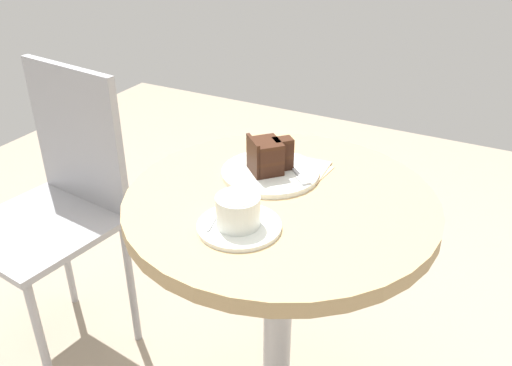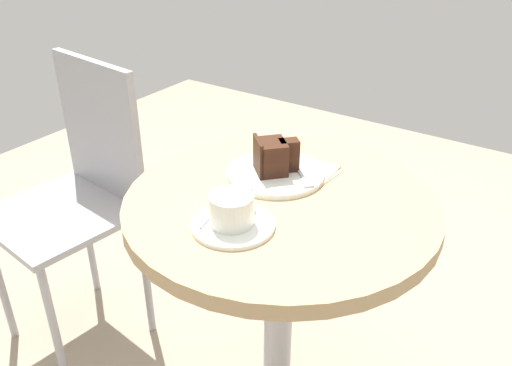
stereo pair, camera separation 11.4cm
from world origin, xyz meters
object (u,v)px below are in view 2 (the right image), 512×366
Objects in this scene: cake_plate at (276,174)px; fork at (302,175)px; coffee_cup at (232,209)px; teaspoon at (214,212)px; napkin at (305,172)px; cake_slice at (273,156)px; cafe_chair at (81,183)px; saucer at (233,225)px.

fork is (0.01, -0.06, 0.01)m from cake_plate.
coffee_cup is 1.20× the size of teaspoon.
cake_plate is at bearing -124.93° from fork.
teaspoon is 0.64× the size of napkin.
napkin is (0.28, -0.00, -0.04)m from coffee_cup.
cake_slice reaches higher than cake_plate.
cake_slice is at bearing -15.06° from teaspoon.
napkin is (0.05, -0.05, -0.05)m from cake_slice.
napkin is 0.17× the size of cafe_chair.
cake_plate is 2.09× the size of cake_slice.
cake_plate is 0.68m from cafe_chair.
teaspoon is 0.82× the size of fork.
fork is (0.24, -0.02, -0.03)m from coffee_cup.
cake_slice is 0.90× the size of fork.
coffee_cup is 0.23m from cake_slice.
saucer is 0.74× the size of cake_plate.
fork is 0.74m from cafe_chair.
cake_plate is (0.23, 0.05, 0.00)m from saucer.
napkin is at bearing -26.05° from teaspoon.
cake_slice is (-0.00, 0.01, 0.04)m from cake_plate.
saucer reaches higher than napkin.
teaspoon is 0.43× the size of cake_plate.
teaspoon is at bearing -64.32° from fork.
fork is (0.24, -0.02, 0.01)m from saucer.
cake_plate is 0.25× the size of cafe_chair.
cake_slice is at bearing 123.64° from cake_plate.
saucer is 1.40× the size of fork.
fork is at bearing -76.12° from cake_slice.
cake_plate is at bearing 10.90° from coffee_cup.
coffee_cup is 0.24m from fork.
napkin is at bearing -45.12° from cake_slice.
saucer is 0.23m from cake_slice.
cafe_chair is (-0.12, 0.69, -0.19)m from napkin.
saucer is at bearing -112.95° from teaspoon.
coffee_cup reaches higher than napkin.
saucer is 1.55× the size of cake_slice.
napkin is (0.05, -0.05, -0.00)m from cake_plate.
fork reaches higher than cake_plate.
napkin is (0.04, 0.01, -0.01)m from fork.
coffee_cup is at bearing -167.68° from cake_slice.
cake_plate is at bearing -16.38° from teaspoon.
saucer is 1.09× the size of napkin.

